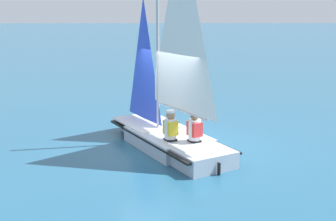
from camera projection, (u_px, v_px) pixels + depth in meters
ground_plane at (168, 147)px, 11.13m from camera, size 260.00×260.00×0.00m
sailboat_main at (169, 118)px, 10.91m from camera, size 3.34×4.42×5.60m
sailor_helm at (170, 131)px, 10.34m from camera, size 0.41×0.42×1.16m
sailor_crew at (195, 133)px, 10.23m from camera, size 0.41×0.42×1.16m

